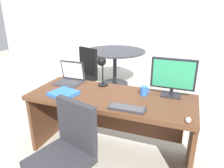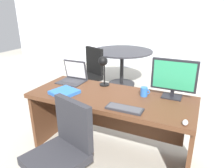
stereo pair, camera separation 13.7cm
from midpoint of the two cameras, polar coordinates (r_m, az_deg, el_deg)
ground at (r=3.84m, az=10.10°, el=-4.84°), size 12.00×12.00×0.00m
back_wall at (r=5.47m, az=16.71°, el=17.37°), size 10.00×0.10×2.80m
desk at (r=2.35m, az=1.76°, el=-7.02°), size 1.76×0.70×0.72m
monitor at (r=2.23m, az=18.15°, el=1.88°), size 0.45×0.16×0.40m
laptop at (r=2.68m, az=-8.88°, el=2.45°), size 0.31×0.27×0.26m
keyboard at (r=1.95m, az=5.42°, el=-6.69°), size 0.34×0.13×0.02m
mouse at (r=1.83m, az=21.33°, el=-9.73°), size 0.04×0.08×0.03m
desk_lamp at (r=2.43m, az=-0.76°, el=5.19°), size 0.12×0.14×0.36m
book at (r=2.32m, az=-11.15°, el=-2.20°), size 0.31×0.31×0.04m
coffee_mug at (r=2.24m, az=10.48°, el=-2.10°), size 0.10×0.08×0.10m
office_chair at (r=2.03m, az=-11.44°, el=-19.38°), size 0.57×0.59×0.86m
meeting_table at (r=4.43m, az=3.60°, el=6.77°), size 1.26×1.26×0.75m
meeting_chair_near at (r=3.92m, az=-5.41°, el=1.56°), size 0.60×0.61×0.91m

